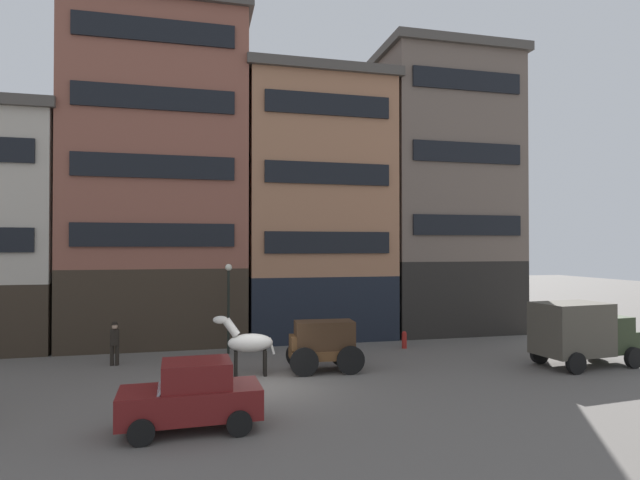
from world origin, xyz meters
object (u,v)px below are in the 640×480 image
at_px(pedestrian_officer, 115,342).
at_px(streetlamp_curbside, 228,295).
at_px(sedan_dark, 192,395).
at_px(delivery_truck_far, 583,331).
at_px(draft_horse, 248,342).
at_px(cargo_wagon, 323,342).
at_px(fire_hydrant_curbside, 404,339).

distance_m(pedestrian_officer, streetlamp_curbside, 5.17).
height_order(sedan_dark, streetlamp_curbside, streetlamp_curbside).
relative_size(delivery_truck_far, pedestrian_officer, 2.50).
bearing_deg(sedan_dark, delivery_truck_far, 13.62).
bearing_deg(draft_horse, streetlamp_curbside, 96.37).
relative_size(sedan_dark, streetlamp_curbside, 0.91).
relative_size(cargo_wagon, sedan_dark, 0.79).
xyz_separation_m(sedan_dark, streetlamp_curbside, (1.52, 9.68, 1.76)).
bearing_deg(pedestrian_officer, delivery_truck_far, -13.86).
bearing_deg(cargo_wagon, delivery_truck_far, -8.72).
relative_size(sedan_dark, pedestrian_officer, 2.09).
xyz_separation_m(draft_horse, streetlamp_curbside, (-0.48, 4.28, 1.40)).
bearing_deg(draft_horse, cargo_wagon, -0.06).
bearing_deg(sedan_dark, draft_horse, 69.69).
xyz_separation_m(cargo_wagon, draft_horse, (-2.95, 0.00, 0.12)).
height_order(pedestrian_officer, fire_hydrant_curbside, pedestrian_officer).
relative_size(delivery_truck_far, streetlamp_curbside, 1.09).
xyz_separation_m(cargo_wagon, pedestrian_officer, (-8.14, 3.00, -0.17)).
distance_m(delivery_truck_far, fire_hydrant_curbside, 7.74).
relative_size(draft_horse, pedestrian_officer, 1.31).
bearing_deg(delivery_truck_far, pedestrian_officer, 166.14).
distance_m(cargo_wagon, draft_horse, 2.95).
relative_size(delivery_truck_far, fire_hydrant_curbside, 5.41).
bearing_deg(delivery_truck_far, cargo_wagon, 171.28).
height_order(cargo_wagon, sedan_dark, cargo_wagon).
bearing_deg(fire_hydrant_curbside, draft_horse, -155.78).
bearing_deg(pedestrian_officer, cargo_wagon, -20.21).
height_order(draft_horse, sedan_dark, draft_horse).
relative_size(draft_horse, delivery_truck_far, 0.52).
bearing_deg(sedan_dark, pedestrian_officer, 110.85).
height_order(sedan_dark, pedestrian_officer, sedan_dark).
xyz_separation_m(cargo_wagon, sedan_dark, (-4.95, -5.39, -0.23)).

